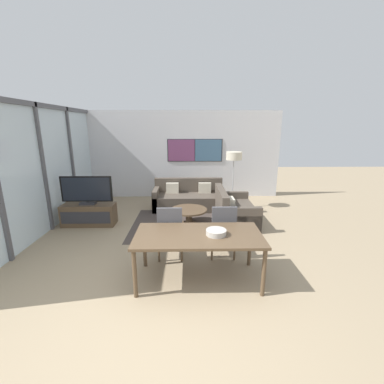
# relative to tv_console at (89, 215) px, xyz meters

# --- Properties ---
(ground_plane) EXTENTS (24.00, 24.00, 0.00)m
(ground_plane) POSITION_rel_tv_console_xyz_m (2.04, -3.10, -0.26)
(ground_plane) COLOR #9E896B
(wall_back) EXTENTS (6.69, 0.09, 2.80)m
(wall_back) POSITION_rel_tv_console_xyz_m (2.06, 2.58, 1.15)
(wall_back) COLOR silver
(wall_back) RESTS_ON ground_plane
(window_wall_left) EXTENTS (0.07, 5.68, 2.80)m
(window_wall_left) POSITION_rel_tv_console_xyz_m (-0.80, -0.26, 1.27)
(window_wall_left) COLOR silver
(window_wall_left) RESTS_ON ground_plane
(area_rug) EXTENTS (2.72, 2.19, 0.01)m
(area_rug) POSITION_rel_tv_console_xyz_m (2.40, -0.02, -0.25)
(area_rug) COLOR #473D38
(area_rug) RESTS_ON ground_plane
(tv_console) EXTENTS (1.23, 0.46, 0.52)m
(tv_console) POSITION_rel_tv_console_xyz_m (0.00, 0.00, 0.00)
(tv_console) COLOR brown
(tv_console) RESTS_ON ground_plane
(television) EXTENTS (1.19, 0.20, 0.68)m
(television) POSITION_rel_tv_console_xyz_m (0.00, 0.00, 0.60)
(television) COLOR #2D2D33
(television) RESTS_ON tv_console
(sofa_main) EXTENTS (1.99, 0.89, 0.83)m
(sofa_main) POSITION_rel_tv_console_xyz_m (2.40, 1.29, 0.02)
(sofa_main) COLOR #51473D
(sofa_main) RESTS_ON ground_plane
(sofa_side) EXTENTS (0.89, 1.51, 0.83)m
(sofa_side) POSITION_rel_tv_console_xyz_m (3.47, 0.11, 0.02)
(sofa_side) COLOR #51473D
(sofa_side) RESTS_ON ground_plane
(coffee_table) EXTENTS (0.87, 0.87, 0.39)m
(coffee_table) POSITION_rel_tv_console_xyz_m (2.40, -0.02, 0.03)
(coffee_table) COLOR brown
(coffee_table) RESTS_ON ground_plane
(dining_table) EXTENTS (1.89, 0.94, 0.76)m
(dining_table) POSITION_rel_tv_console_xyz_m (2.53, -2.33, 0.43)
(dining_table) COLOR brown
(dining_table) RESTS_ON ground_plane
(dining_chair_left) EXTENTS (0.46, 0.46, 0.99)m
(dining_chair_left) POSITION_rel_tv_console_xyz_m (2.06, -1.67, 0.27)
(dining_chair_left) COLOR #4C4C51
(dining_chair_left) RESTS_ON ground_plane
(dining_chair_centre) EXTENTS (0.46, 0.46, 0.99)m
(dining_chair_centre) POSITION_rel_tv_console_xyz_m (2.99, -1.64, 0.27)
(dining_chair_centre) COLOR #4C4C51
(dining_chair_centre) RESTS_ON ground_plane
(fruit_bowl) EXTENTS (0.30, 0.30, 0.08)m
(fruit_bowl) POSITION_rel_tv_console_xyz_m (2.79, -2.35, 0.54)
(fruit_bowl) COLOR #B7B2A8
(fruit_bowl) RESTS_ON dining_table
(floor_lamp) EXTENTS (0.44, 0.44, 1.63)m
(floor_lamp) POSITION_rel_tv_console_xyz_m (3.66, 1.24, 1.17)
(floor_lamp) COLOR #2D2D33
(floor_lamp) RESTS_ON ground_plane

